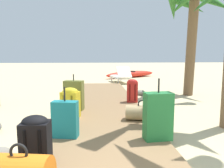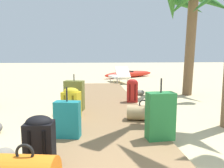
{
  "view_description": "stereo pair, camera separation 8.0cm",
  "coord_description": "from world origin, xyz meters",
  "px_view_note": "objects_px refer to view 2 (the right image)",
  "views": [
    {
      "loc": [
        -0.15,
        -1.12,
        1.32
      ],
      "look_at": [
        0.28,
        4.52,
        0.55
      ],
      "focal_mm": 35.07,
      "sensor_mm": 36.0,
      "label": 1
    },
    {
      "loc": [
        -0.23,
        -1.12,
        1.32
      ],
      "look_at": [
        0.28,
        4.52,
        0.55
      ],
      "focal_mm": 35.07,
      "sensor_mm": 36.0,
      "label": 2
    }
  ],
  "objects_px": {
    "lounge_chair": "(119,76)",
    "backpack_red": "(132,90)",
    "duffel_bag_tan": "(143,113)",
    "palm_tree_far_right": "(194,14)",
    "suitcase_teal": "(67,119)",
    "kayak": "(129,74)",
    "suitcase_olive": "(74,95)",
    "backpack_black": "(40,140)",
    "backpack_yellow": "(71,102)",
    "suitcase_green": "(160,116)"
  },
  "relations": [
    {
      "from": "suitcase_olive",
      "to": "kayak",
      "type": "xyz_separation_m",
      "value": [
        2.52,
        7.55,
        -0.22
      ]
    },
    {
      "from": "palm_tree_far_right",
      "to": "suitcase_green",
      "type": "bearing_deg",
      "value": -120.32
    },
    {
      "from": "backpack_red",
      "to": "kayak",
      "type": "height_order",
      "value": "backpack_red"
    },
    {
      "from": "duffel_bag_tan",
      "to": "backpack_red",
      "type": "height_order",
      "value": "backpack_red"
    },
    {
      "from": "suitcase_olive",
      "to": "palm_tree_far_right",
      "type": "relative_size",
      "value": 0.23
    },
    {
      "from": "suitcase_teal",
      "to": "backpack_yellow",
      "type": "xyz_separation_m",
      "value": [
        -0.04,
        1.04,
        0.04
      ]
    },
    {
      "from": "lounge_chair",
      "to": "backpack_red",
      "type": "bearing_deg",
      "value": -92.76
    },
    {
      "from": "lounge_chair",
      "to": "kayak",
      "type": "relative_size",
      "value": 0.5
    },
    {
      "from": "duffel_bag_tan",
      "to": "kayak",
      "type": "bearing_deg",
      "value": 82.13
    },
    {
      "from": "kayak",
      "to": "suitcase_teal",
      "type": "bearing_deg",
      "value": -105.2
    },
    {
      "from": "backpack_yellow",
      "to": "backpack_red",
      "type": "relative_size",
      "value": 0.99
    },
    {
      "from": "backpack_black",
      "to": "suitcase_green",
      "type": "bearing_deg",
      "value": 23.32
    },
    {
      "from": "palm_tree_far_right",
      "to": "lounge_chair",
      "type": "xyz_separation_m",
      "value": [
        -1.91,
        3.27,
        -2.24
      ]
    },
    {
      "from": "duffel_bag_tan",
      "to": "kayak",
      "type": "xyz_separation_m",
      "value": [
        1.17,
        8.44,
        -0.04
      ]
    },
    {
      "from": "suitcase_olive",
      "to": "palm_tree_far_right",
      "type": "distance_m",
      "value": 4.56
    },
    {
      "from": "suitcase_olive",
      "to": "backpack_yellow",
      "type": "bearing_deg",
      "value": -91.27
    },
    {
      "from": "suitcase_olive",
      "to": "backpack_black",
      "type": "xyz_separation_m",
      "value": [
        -0.18,
        -2.51,
        -0.02
      ]
    },
    {
      "from": "palm_tree_far_right",
      "to": "kayak",
      "type": "height_order",
      "value": "palm_tree_far_right"
    },
    {
      "from": "lounge_chair",
      "to": "backpack_yellow",
      "type": "bearing_deg",
      "value": -106.16
    },
    {
      "from": "duffel_bag_tan",
      "to": "palm_tree_far_right",
      "type": "bearing_deg",
      "value": 51.53
    },
    {
      "from": "backpack_black",
      "to": "palm_tree_far_right",
      "type": "xyz_separation_m",
      "value": [
        3.73,
        4.39,
        2.18
      ]
    },
    {
      "from": "kayak",
      "to": "palm_tree_far_right",
      "type": "bearing_deg",
      "value": -79.65
    },
    {
      "from": "suitcase_green",
      "to": "suitcase_teal",
      "type": "height_order",
      "value": "suitcase_green"
    },
    {
      "from": "suitcase_green",
      "to": "duffel_bag_tan",
      "type": "bearing_deg",
      "value": 91.75
    },
    {
      "from": "duffel_bag_tan",
      "to": "backpack_yellow",
      "type": "relative_size",
      "value": 1.09
    },
    {
      "from": "suitcase_olive",
      "to": "backpack_red",
      "type": "distance_m",
      "value": 1.6
    },
    {
      "from": "suitcase_olive",
      "to": "backpack_red",
      "type": "relative_size",
      "value": 1.34
    },
    {
      "from": "kayak",
      "to": "backpack_yellow",
      "type": "bearing_deg",
      "value": -107.29
    },
    {
      "from": "suitcase_green",
      "to": "suitcase_olive",
      "type": "bearing_deg",
      "value": 127.02
    },
    {
      "from": "suitcase_olive",
      "to": "lounge_chair",
      "type": "height_order",
      "value": "suitcase_olive"
    },
    {
      "from": "backpack_red",
      "to": "suitcase_olive",
      "type": "bearing_deg",
      "value": -153.89
    },
    {
      "from": "backpack_black",
      "to": "backpack_yellow",
      "type": "relative_size",
      "value": 0.98
    },
    {
      "from": "suitcase_teal",
      "to": "palm_tree_far_right",
      "type": "bearing_deg",
      "value": 44.9
    },
    {
      "from": "backpack_black",
      "to": "backpack_red",
      "type": "height_order",
      "value": "backpack_red"
    },
    {
      "from": "suitcase_teal",
      "to": "backpack_red",
      "type": "xyz_separation_m",
      "value": [
        1.41,
        2.35,
        0.04
      ]
    },
    {
      "from": "suitcase_olive",
      "to": "lounge_chair",
      "type": "relative_size",
      "value": 0.49
    },
    {
      "from": "suitcase_olive",
      "to": "suitcase_teal",
      "type": "distance_m",
      "value": 1.64
    },
    {
      "from": "duffel_bag_tan",
      "to": "backpack_red",
      "type": "bearing_deg",
      "value": 87.05
    },
    {
      "from": "suitcase_teal",
      "to": "backpack_red",
      "type": "relative_size",
      "value": 1.27
    },
    {
      "from": "suitcase_teal",
      "to": "backpack_yellow",
      "type": "relative_size",
      "value": 1.28
    },
    {
      "from": "palm_tree_far_right",
      "to": "duffel_bag_tan",
      "type": "bearing_deg",
      "value": -128.47
    },
    {
      "from": "backpack_red",
      "to": "palm_tree_far_right",
      "type": "xyz_separation_m",
      "value": [
        2.12,
        1.17,
        2.17
      ]
    },
    {
      "from": "duffel_bag_tan",
      "to": "backpack_red",
      "type": "relative_size",
      "value": 1.09
    },
    {
      "from": "suitcase_olive",
      "to": "kayak",
      "type": "distance_m",
      "value": 7.96
    },
    {
      "from": "palm_tree_far_right",
      "to": "kayak",
      "type": "distance_m",
      "value": 6.23
    },
    {
      "from": "backpack_yellow",
      "to": "suitcase_green",
      "type": "bearing_deg",
      "value": -41.49
    },
    {
      "from": "suitcase_teal",
      "to": "backpack_black",
      "type": "height_order",
      "value": "suitcase_teal"
    },
    {
      "from": "suitcase_teal",
      "to": "lounge_chair",
      "type": "distance_m",
      "value": 6.99
    },
    {
      "from": "suitcase_teal",
      "to": "duffel_bag_tan",
      "type": "relative_size",
      "value": 1.17
    },
    {
      "from": "suitcase_olive",
      "to": "kayak",
      "type": "bearing_deg",
      "value": 71.51
    }
  ]
}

